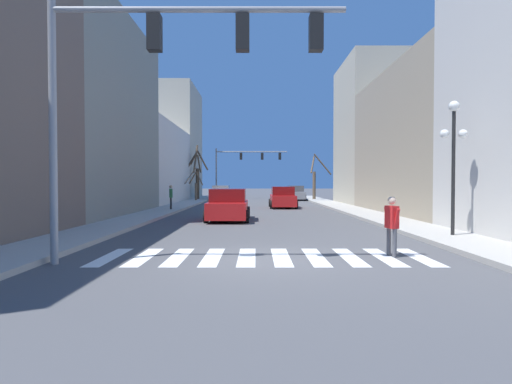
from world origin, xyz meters
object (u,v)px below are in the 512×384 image
Objects in this scene: car_parked_right_far at (221,193)px; street_tree_right_near at (315,178)px; car_driving_toward_lane at (295,193)px; street_tree_right_far at (195,186)px; pedestrian_waiting_at_curb at (171,195)px; car_driving_away_lane at (228,206)px; car_parked_right_mid at (282,198)px; street_tree_left_mid at (196,173)px; traffic_signal_far at (243,161)px; traffic_signal_near at (160,63)px; pedestrian_near_right_corner at (391,221)px; street_lamp_right_corner at (453,141)px.

car_parked_right_far is 10.49m from street_tree_right_near.
street_tree_right_far is (-10.63, -3.06, 0.81)m from car_driving_toward_lane.
car_parked_right_far is at bearing -20.57° from pedestrian_waiting_at_curb.
car_driving_away_lane is 0.88× the size of street_tree_right_near.
car_parked_right_mid is 10.94m from car_driving_away_lane.
car_driving_toward_lane is 0.78× the size of street_tree_left_mid.
pedestrian_waiting_at_curb is at bearing -126.87° from street_tree_right_near.
traffic_signal_far is at bearing 54.07° from car_driving_toward_lane.
traffic_signal_near is 35.51m from car_driving_toward_lane.
traffic_signal_far is 5.47× the size of pedestrian_near_right_corner.
traffic_signal_far is 5.30× the size of pedestrian_waiting_at_curb.
street_tree_right_near is at bearing -19.17° from car_parked_right_mid.
street_tree_left_mid is 13.06m from street_tree_right_near.
street_lamp_right_corner is 1.05× the size of car_driving_away_lane.
car_driving_toward_lane is at bearing -45.07° from pedestrian_waiting_at_curb.
pedestrian_near_right_corner is at bearing -134.87° from street_lamp_right_corner.
traffic_signal_far is 38.46m from pedestrian_near_right_corner.
street_tree_right_near is (4.38, 12.61, 1.72)m from car_parked_right_mid.
traffic_signal_far is 1.97× the size of car_driving_away_lane.
car_parked_right_mid is at bearing 105.26° from street_lamp_right_corner.
traffic_signal_far is at bearing -29.20° from car_parked_right_far.
car_parked_right_mid is at bearing 170.09° from car_driving_toward_lane.
pedestrian_near_right_corner is at bearing -164.68° from pedestrian_waiting_at_curb.
traffic_signal_near is at bearing 177.33° from pedestrian_waiting_at_curb.
traffic_signal_near is 1.60× the size of car_driving_away_lane.
street_tree_right_near is (2.87, 33.08, 1.55)m from pedestrian_near_right_corner.
street_tree_right_far reaches higher than car_parked_right_mid.
car_parked_right_far is at bearing 92.65° from traffic_signal_near.
street_tree_right_far is at bearing -83.72° from street_tree_left_mid.
pedestrian_near_right_corner is at bearing -73.17° from street_tree_left_mid.
car_driving_toward_lane is 33.67m from pedestrian_near_right_corner.
pedestrian_waiting_at_curb reaches higher than car_driving_toward_lane.
street_tree_right_far is (-0.44, 13.88, 0.45)m from pedestrian_waiting_at_curb.
street_lamp_right_corner is 2.90× the size of pedestrian_near_right_corner.
street_tree_right_near is at bearing -50.90° from pedestrian_waiting_at_curb.
car_parked_right_far is at bearing 176.20° from street_tree_right_near.
traffic_signal_near is 1.18× the size of street_tree_left_mid.
car_parked_right_far is (-5.94, 13.29, -0.00)m from car_parked_right_mid.
street_tree_left_mid is at bearing 90.19° from car_driving_toward_lane.
street_tree_right_near is (-0.33, 29.86, -0.90)m from street_lamp_right_corner.
car_driving_away_lane is (2.43, -23.65, -0.00)m from car_parked_right_far.
street_tree_right_near is (7.89, 22.97, 1.72)m from car_driving_away_lane.
car_driving_away_lane is 1.31× the size of street_tree_right_far.
car_driving_away_lane is 2.77× the size of pedestrian_near_right_corner.
pedestrian_waiting_at_curb is 17.03m from street_tree_left_mid.
traffic_signal_near reaches higher than car_driving_away_lane.
car_driving_toward_lane is 11.09m from street_tree_right_far.
street_tree_right_far reaches higher than car_driving_toward_lane.
street_tree_left_mid reaches higher than street_tree_right_far.
traffic_signal_far is 35.73m from street_lamp_right_corner.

